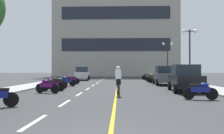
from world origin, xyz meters
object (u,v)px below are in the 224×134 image
object	(u,v)px
motorcycle_2	(200,90)
street_lamp_mid	(190,44)
motorcycle_8	(156,79)
motorcycle_7	(71,79)
parked_car_far	(82,73)
motorcycle_4	(53,84)
motorcycle_6	(66,81)
motorcycle_10	(152,77)
motorcycle_9	(153,78)
cyclist_rider	(118,80)
street_lamp_far	(168,52)
parked_car_near	(185,78)
parked_car_mid	(164,75)
motorcycle_11	(149,77)
motorcycle_5	(56,83)
motorcycle_3	(47,86)
motorcycle_12	(147,76)

from	to	relation	value
motorcycle_2	street_lamp_mid	bearing A→B (deg)	76.99
street_lamp_mid	motorcycle_8	distance (m)	5.67
motorcycle_7	motorcycle_8	distance (m)	9.10
parked_car_far	motorcycle_4	world-z (taller)	parked_car_far
motorcycle_6	motorcycle_10	bearing A→B (deg)	50.11
parked_car_far	motorcycle_9	xyz separation A→B (m)	(8.97, -4.41, -0.44)
cyclist_rider	motorcycle_2	bearing A→B (deg)	-20.52
cyclist_rider	street_lamp_far	bearing A→B (deg)	72.01
street_lamp_mid	parked_car_near	world-z (taller)	street_lamp_mid
motorcycle_2	parked_car_near	bearing A→B (deg)	84.83
parked_car_mid	parked_car_far	distance (m)	13.37
motorcycle_10	parked_car_near	bearing A→B (deg)	-89.10
motorcycle_4	parked_car_near	bearing A→B (deg)	-1.01
street_lamp_mid	motorcycle_8	world-z (taller)	street_lamp_mid
motorcycle_7	motorcycle_11	size ratio (longest dim) A/B	0.97
street_lamp_far	motorcycle_5	world-z (taller)	street_lamp_far
motorcycle_8	motorcycle_11	distance (m)	6.69
motorcycle_2	street_lamp_far	bearing A→B (deg)	83.32
parked_car_mid	motorcycle_5	xyz separation A→B (m)	(-9.15, -4.98, -0.44)
parked_car_far	motorcycle_3	world-z (taller)	parked_car_far
motorcycle_11	motorcycle_9	bearing A→B (deg)	-91.72
motorcycle_7	motorcycle_3	bearing A→B (deg)	-88.15
motorcycle_9	motorcycle_10	bearing A→B (deg)	84.85
motorcycle_6	motorcycle_12	distance (m)	16.59
parked_car_far	motorcycle_12	distance (m)	9.34
motorcycle_12	cyclist_rider	distance (m)	22.20
motorcycle_4	motorcycle_6	distance (m)	4.62
motorcycle_4	motorcycle_8	xyz separation A→B (m)	(8.56, 10.08, 0.00)
motorcycle_2	motorcycle_7	size ratio (longest dim) A/B	1.02
motorcycle_9	motorcycle_10	size ratio (longest dim) A/B	1.04
parked_car_far	motorcycle_11	distance (m)	9.12
street_lamp_mid	motorcycle_12	bearing A→B (deg)	101.83
parked_car_near	motorcycle_11	distance (m)	16.94
motorcycle_11	motorcycle_12	bearing A→B (deg)	91.97
motorcycle_3	street_lamp_mid	bearing A→B (deg)	35.25
street_lamp_far	motorcycle_3	world-z (taller)	street_lamp_far
street_lamp_far	motorcycle_11	bearing A→B (deg)	-163.60
parked_car_mid	motorcycle_3	xyz separation A→B (m)	(-8.87, -8.41, -0.44)
motorcycle_6	motorcycle_8	bearing A→B (deg)	32.37
motorcycle_4	motorcycle_8	bearing A→B (deg)	49.67
street_lamp_mid	motorcycle_6	xyz separation A→B (m)	(-11.26, -1.77, -3.39)
parked_car_near	parked_car_mid	size ratio (longest dim) A/B	1.01
motorcycle_6	motorcycle_8	distance (m)	10.21
motorcycle_6	motorcycle_7	distance (m)	3.17
street_lamp_mid	street_lamp_far	world-z (taller)	street_lamp_mid
motorcycle_4	motorcycle_7	world-z (taller)	same
street_lamp_mid	motorcycle_3	distance (m)	14.06
parked_car_far	motorcycle_12	size ratio (longest dim) A/B	2.56
motorcycle_9	parked_car_far	bearing A→B (deg)	153.82
street_lamp_mid	motorcycle_9	distance (m)	7.12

